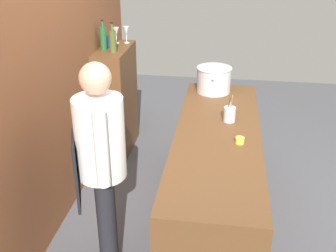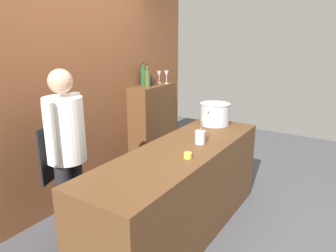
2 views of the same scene
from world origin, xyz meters
name	(u,v)px [view 1 (image 1 of 2)]	position (x,y,z in m)	size (l,w,h in m)	color
ground_plane	(213,220)	(0.00, 0.00, 0.00)	(8.00, 8.00, 0.00)	#4C4C51
brick_back_panel	(46,54)	(0.00, 1.40, 1.50)	(4.40, 0.10, 3.00)	brown
prep_counter	(215,179)	(0.00, 0.00, 0.45)	(2.34, 0.70, 0.90)	brown
bar_cabinet	(117,101)	(1.22, 1.19, 0.62)	(0.76, 0.32, 1.24)	brown
chef	(101,159)	(-0.67, 0.78, 0.96)	(0.50, 0.40, 1.66)	black
stockpot_large	(214,80)	(0.94, 0.08, 1.03)	(0.42, 0.36, 0.26)	#B7BABF
utensil_crock	(230,114)	(0.23, -0.09, 0.97)	(0.10, 0.10, 0.25)	#B7BABF
butter_jar	(240,140)	(-0.16, -0.17, 0.93)	(0.07, 0.07, 0.05)	yellow
wine_bottle_green	(103,38)	(1.14, 1.27, 1.36)	(0.07, 0.07, 0.32)	#1E592D
wine_bottle_olive	(113,41)	(1.07, 1.15, 1.36)	(0.07, 0.07, 0.31)	#475123
wine_glass_tall	(126,31)	(1.47, 1.10, 1.37)	(0.07, 0.07, 0.19)	silver
wine_glass_wide	(116,32)	(1.44, 1.22, 1.36)	(0.07, 0.07, 0.18)	silver
spice_tin_navy	(108,42)	(1.23, 1.25, 1.30)	(0.07, 0.07, 0.12)	navy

